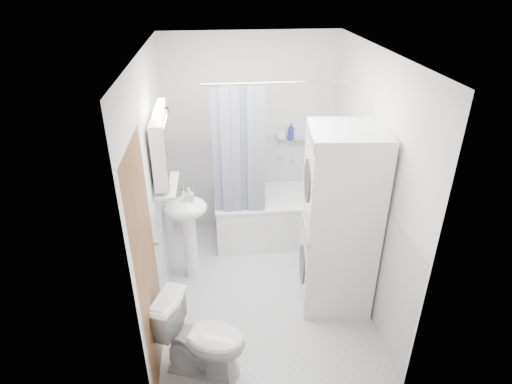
{
  "coord_description": "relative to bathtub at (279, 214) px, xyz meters",
  "views": [
    {
      "loc": [
        -0.43,
        -3.5,
        3.01
      ],
      "look_at": [
        -0.06,
        0.15,
        1.06
      ],
      "focal_mm": 30.0,
      "sensor_mm": 36.0,
      "label": 1
    }
  ],
  "objects": [
    {
      "name": "floor",
      "position": [
        -0.3,
        -0.92,
        -0.32
      ],
      "size": [
        2.6,
        2.6,
        0.0
      ],
      "primitive_type": "plane",
      "color": "silver",
      "rests_on": "ground"
    },
    {
      "name": "room_walls",
      "position": [
        -0.3,
        -0.92,
        1.16
      ],
      "size": [
        2.6,
        2.6,
        2.6
      ],
      "color": "silver",
      "rests_on": "ground"
    },
    {
      "name": "wainscot",
      "position": [
        -0.3,
        -0.63,
        0.28
      ],
      "size": [
        1.98,
        2.58,
        2.58
      ],
      "color": "silver",
      "rests_on": "ground"
    },
    {
      "name": "door",
      "position": [
        -1.25,
        -1.47,
        0.68
      ],
      "size": [
        0.05,
        2.0,
        2.0
      ],
      "color": "brown",
      "rests_on": "ground"
    },
    {
      "name": "bathtub",
      "position": [
        0.0,
        0.0,
        0.0
      ],
      "size": [
        1.53,
        0.73,
        0.58
      ],
      "color": "white",
      "rests_on": "ground"
    },
    {
      "name": "tub_spout",
      "position": [
        0.2,
        0.33,
        0.58
      ],
      "size": [
        0.04,
        0.12,
        0.04
      ],
      "primitive_type": "cylinder",
      "rotation": [
        1.57,
        0.0,
        0.0
      ],
      "color": "silver",
      "rests_on": "room_walls"
    },
    {
      "name": "curtain_rod",
      "position": [
        -0.0,
        -0.3,
        1.68
      ],
      "size": [
        1.71,
        0.02,
        0.02
      ],
      "primitive_type": "cylinder",
      "rotation": [
        0.0,
        1.57,
        0.0
      ],
      "color": "silver",
      "rests_on": "room_walls"
    },
    {
      "name": "shower_curtain",
      "position": [
        -0.48,
        -0.3,
        0.93
      ],
      "size": [
        0.55,
        0.02,
        1.45
      ],
      "color": "#161B4D",
      "rests_on": "curtain_rod"
    },
    {
      "name": "sink",
      "position": [
        -1.05,
        -0.65,
        0.38
      ],
      "size": [
        0.44,
        0.37,
        1.04
      ],
      "color": "white",
      "rests_on": "ground"
    },
    {
      "name": "medicine_cabinet",
      "position": [
        -1.2,
        -0.82,
        1.24
      ],
      "size": [
        0.13,
        0.5,
        0.71
      ],
      "color": "white",
      "rests_on": "room_walls"
    },
    {
      "name": "shelf",
      "position": [
        -1.19,
        -0.82,
        0.88
      ],
      "size": [
        0.18,
        0.54,
        0.02
      ],
      "primitive_type": "cube",
      "color": "silver",
      "rests_on": "room_walls"
    },
    {
      "name": "shower_caddy",
      "position": [
        0.25,
        0.32,
        0.83
      ],
      "size": [
        0.22,
        0.06,
        0.02
      ],
      "primitive_type": "cube",
      "color": "silver",
      "rests_on": "room_walls"
    },
    {
      "name": "towel",
      "position": [
        -1.24,
        -0.17,
        0.99
      ],
      "size": [
        0.07,
        0.34,
        0.83
      ],
      "color": "#520D18",
      "rests_on": "room_walls"
    },
    {
      "name": "washer_dryer",
      "position": [
        0.38,
        -1.15,
        0.58
      ],
      "size": [
        0.71,
        0.7,
        1.81
      ],
      "rotation": [
        0.0,
        0.0,
        -0.1
      ],
      "color": "white",
      "rests_on": "ground"
    },
    {
      "name": "toilet",
      "position": [
        -0.9,
        -1.9,
        0.03
      ],
      "size": [
        0.82,
        0.63,
        0.71
      ],
      "primitive_type": "imported",
      "rotation": [
        0.0,
        0.0,
        1.21
      ],
      "color": "white",
      "rests_on": "ground"
    },
    {
      "name": "soap_pump",
      "position": [
        -1.01,
        -0.67,
        0.63
      ],
      "size": [
        0.08,
        0.17,
        0.08
      ],
      "primitive_type": "imported",
      "color": "gray",
      "rests_on": "sink"
    },
    {
      "name": "shelf_bottle",
      "position": [
        -1.19,
        -0.97,
        0.93
      ],
      "size": [
        0.07,
        0.18,
        0.07
      ],
      "primitive_type": "imported",
      "color": "gray",
      "rests_on": "shelf"
    },
    {
      "name": "shelf_cup",
      "position": [
        -1.19,
        -0.7,
        0.94
      ],
      "size": [
        0.1,
        0.09,
        0.1
      ],
      "primitive_type": "imported",
      "color": "gray",
      "rests_on": "shelf"
    },
    {
      "name": "shampoo_a",
      "position": [
        0.05,
        0.32,
        0.9
      ],
      "size": [
        0.13,
        0.17,
        0.13
      ],
      "primitive_type": "imported",
      "color": "gray",
      "rests_on": "shower_caddy"
    },
    {
      "name": "shampoo_b",
      "position": [
        0.17,
        0.32,
        0.88
      ],
      "size": [
        0.08,
        0.21,
        0.08
      ],
      "primitive_type": "imported",
      "color": "navy",
      "rests_on": "shower_caddy"
    }
  ]
}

